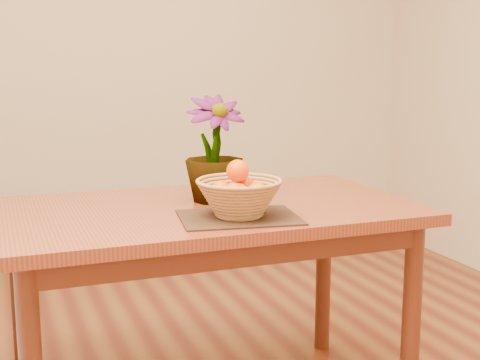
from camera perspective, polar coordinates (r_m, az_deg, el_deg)
name	(u,v)px	position (r m, az deg, el deg)	size (l,w,h in m)	color
wall_back	(106,41)	(4.14, -11.33, 11.54)	(4.00, 0.02, 2.70)	beige
table	(209,230)	(2.31, -2.70, -4.32)	(1.40, 0.80, 0.75)	maroon
placemat	(239,217)	(2.11, -0.08, -3.20)	(0.37, 0.28, 0.01)	#3B2315
wicker_basket	(239,199)	(2.09, -0.08, -1.67)	(0.27, 0.27, 0.11)	#B5814B
orange_pile	(239,187)	(2.09, -0.10, -0.63)	(0.16, 0.17, 0.13)	#F65604
potted_plant	(214,149)	(2.33, -2.20, 2.66)	(0.21, 0.21, 0.37)	#204C15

